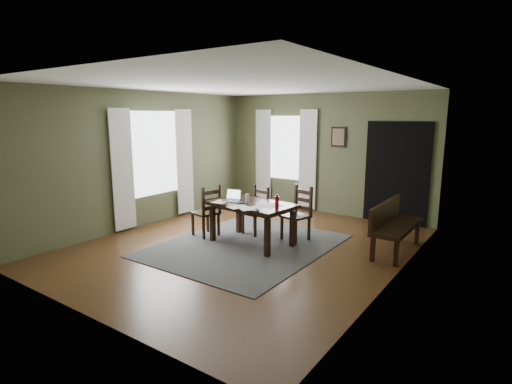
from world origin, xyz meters
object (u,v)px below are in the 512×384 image
Objects in this scene: chair_end at (207,212)px; laptop at (232,198)px; chair_back_left at (257,211)px; bench at (393,223)px; chair_back_right at (298,214)px; water_bottle at (277,202)px; dining_table at (252,208)px.

laptop is (0.54, 0.07, 0.32)m from chair_end.
bench is (2.41, 0.44, 0.05)m from chair_back_left.
chair_end is at bearing -136.67° from chair_back_right.
chair_back_right is 2.94× the size of laptop.
chair_back_right is at bearing 101.42° from bench.
chair_back_right is 0.87m from water_bottle.
bench is at bearing 18.45° from chair_back_left.
chair_back_left is 2.45m from bench.
chair_end reaches higher than water_bottle.
chair_end is (-0.93, -0.11, -0.17)m from dining_table.
chair_end is 4.16× the size of water_bottle.
dining_table is 6.64× the size of water_bottle.
laptop is at bearing -91.64° from chair_back_left.
chair_back_right is 4.20× the size of water_bottle.
bench is (3.06, 1.11, 0.02)m from chair_end.
chair_back_left is (0.65, 0.67, -0.03)m from chair_end.
chair_back_right is 1.21m from laptop.
chair_end is 1.56m from water_bottle.
water_bottle reaches higher than chair_back_left.
dining_table is at bearing -4.51° from laptop.
chair_back_right reaches higher than dining_table.
chair_back_left is at bearing 100.27° from bench.
bench is at bearing 121.84° from chair_end.
laptop reaches higher than bench.
laptop is (-0.10, -0.60, 0.35)m from chair_back_left.
chair_back_right is at bearing 57.49° from dining_table.
chair_back_right reaches higher than chair_end.
chair_end reaches higher than chair_back_left.
chair_end reaches higher than bench.
dining_table is 0.95m from chair_end.
chair_end is 0.65× the size of bench.
chair_back_left is 1.17m from water_bottle.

